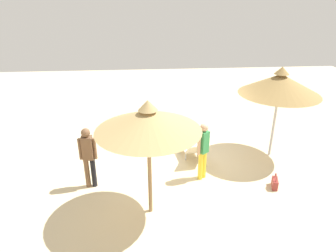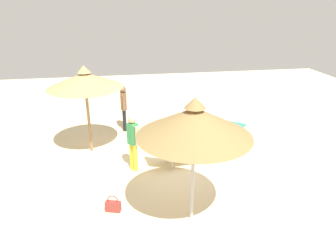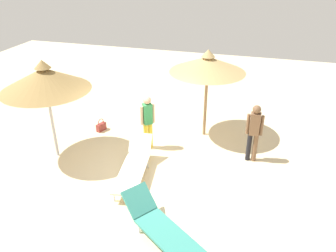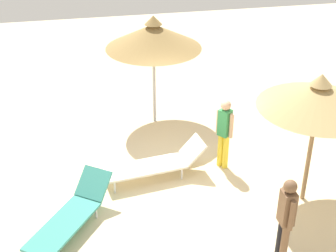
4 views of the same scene
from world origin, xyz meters
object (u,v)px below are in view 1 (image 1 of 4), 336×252
parasol_umbrella_edge (280,84)px  lounge_chair_near_left (189,142)px  person_standing_near_right (203,148)px  handbag (275,183)px  person_standing_far_right (88,154)px  lounge_chair_front (148,122)px  parasol_umbrella_back (148,120)px

parasol_umbrella_edge → lounge_chair_near_left: size_ratio=1.26×
lounge_chair_near_left → person_standing_near_right: size_ratio=1.36×
parasol_umbrella_edge → handbag: size_ratio=6.69×
person_standing_far_right → person_standing_near_right: size_ratio=1.02×
lounge_chair_front → person_standing_near_right: bearing=112.9°
parasol_umbrella_edge → person_standing_near_right: parasol_umbrella_edge is taller
lounge_chair_near_left → lounge_chair_front: bearing=-54.9°
person_standing_far_right → handbag: (-4.86, 0.47, -0.82)m
lounge_chair_near_left → parasol_umbrella_edge: bearing=171.0°
parasol_umbrella_back → handbag: size_ratio=6.54×
parasol_umbrella_back → lounge_chair_near_left: (-1.34, -2.81, -1.98)m
parasol_umbrella_edge → lounge_chair_front: 4.89m
lounge_chair_near_left → person_standing_far_right: bearing=30.0°
parasol_umbrella_edge → lounge_chair_front: size_ratio=1.33×
parasol_umbrella_back → lounge_chair_near_left: size_ratio=1.23×
parasol_umbrella_edge → lounge_chair_front: parasol_umbrella_edge is taller
parasol_umbrella_edge → handbag: parasol_umbrella_edge is taller
handbag → person_standing_far_right: bearing=-5.5°
person_standing_far_right → lounge_chair_near_left: bearing=-150.0°
parasol_umbrella_edge → person_standing_near_right: bearing=25.0°
parasol_umbrella_edge → lounge_chair_front: bearing=-30.6°
person_standing_near_right → handbag: 2.10m
lounge_chair_near_left → handbag: 2.92m
person_standing_far_right → handbag: 4.96m
lounge_chair_near_left → person_standing_near_right: (-0.13, 1.53, 0.58)m
person_standing_near_right → person_standing_far_right: bearing=2.7°
parasol_umbrella_back → handbag: bearing=-168.5°
person_standing_near_right → parasol_umbrella_edge: bearing=-155.0°
person_standing_near_right → handbag: (-1.85, 0.61, -0.79)m
parasol_umbrella_edge → person_standing_near_right: size_ratio=1.71×
person_standing_near_right → lounge_chair_front: bearing=-67.1°
parasol_umbrella_back → lounge_chair_near_left: bearing=-115.5°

